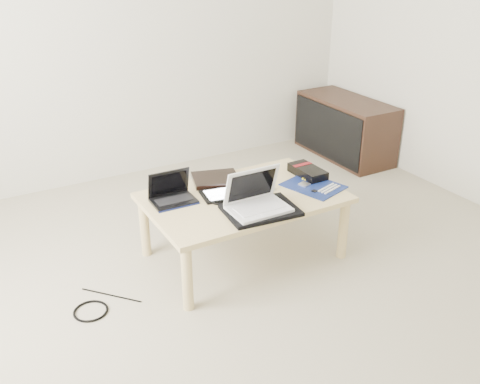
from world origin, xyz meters
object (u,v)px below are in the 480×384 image
coffee_table (244,203)px  white_laptop (256,201)px  gpu_box (308,172)px  media_cabinet (344,128)px  netbook (172,195)px

coffee_table → white_laptop: 0.24m
coffee_table → gpu_box: gpu_box is taller
media_cabinet → netbook: netbook is taller
netbook → gpu_box: size_ratio=0.95×
coffee_table → netbook: (-0.38, 0.14, 0.08)m
white_laptop → netbook: bearing=134.9°
media_cabinet → gpu_box: media_cabinet is taller
netbook → white_laptop: (0.34, -0.34, 0.03)m
media_cabinet → white_laptop: bearing=-143.5°
gpu_box → white_laptop: bearing=-154.3°
coffee_table → media_cabinet: 1.86m
netbook → gpu_box: netbook is taller
white_laptop → gpu_box: 0.58m
netbook → white_laptop: white_laptop is taller
media_cabinet → white_laptop: 2.02m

